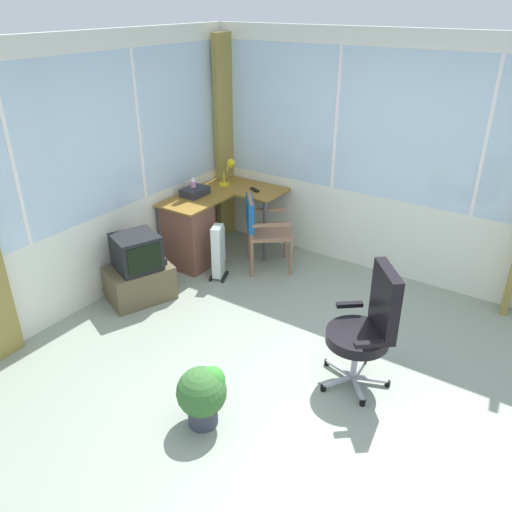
# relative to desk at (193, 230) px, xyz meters

# --- Properties ---
(ground) EXTENTS (5.27, 5.60, 0.06)m
(ground) POSITION_rel_desk_xyz_m (-1.09, -1.99, -0.45)
(ground) COLOR gray
(north_window_panel) EXTENTS (4.27, 0.07, 2.57)m
(north_window_panel) POSITION_rel_desk_xyz_m (-1.09, 0.34, 0.86)
(north_window_panel) COLOR silver
(north_window_panel) RESTS_ON ground
(east_window_panel) EXTENTS (0.07, 4.60, 2.57)m
(east_window_panel) POSITION_rel_desk_xyz_m (1.07, -1.99, 0.86)
(east_window_panel) COLOR silver
(east_window_panel) RESTS_ON ground
(curtain_corner) EXTENTS (0.31, 0.11, 2.47)m
(curtain_corner) POSITION_rel_desk_xyz_m (0.94, 0.21, 0.81)
(curtain_corner) COLOR olive
(curtain_corner) RESTS_ON ground
(desk) EXTENTS (1.33, 0.99, 0.77)m
(desk) POSITION_rel_desk_xyz_m (0.00, 0.00, 0.00)
(desk) COLOR olive
(desk) RESTS_ON ground
(desk_lamp) EXTENTS (0.23, 0.20, 0.32)m
(desk_lamp) POSITION_rel_desk_xyz_m (0.74, -0.01, 0.55)
(desk_lamp) COLOR yellow
(desk_lamp) RESTS_ON desk
(tv_remote) EXTENTS (0.11, 0.15, 0.02)m
(tv_remote) POSITION_rel_desk_xyz_m (0.71, -0.38, 0.36)
(tv_remote) COLOR black
(tv_remote) RESTS_ON desk
(spray_bottle) EXTENTS (0.06, 0.06, 0.22)m
(spray_bottle) POSITION_rel_desk_xyz_m (0.21, 0.14, 0.45)
(spray_bottle) COLOR pink
(spray_bottle) RESTS_ON desk
(paper_tray) EXTENTS (0.30, 0.23, 0.09)m
(paper_tray) POSITION_rel_desk_xyz_m (0.19, 0.10, 0.40)
(paper_tray) COLOR #2A2B31
(paper_tray) RESTS_ON desk
(wooden_armchair) EXTENTS (0.67, 0.68, 0.86)m
(wooden_armchair) POSITION_rel_desk_xyz_m (0.35, -0.68, 0.13)
(wooden_armchair) COLOR #8F684D
(wooden_armchair) RESTS_ON ground
(office_chair) EXTENTS (0.61, 0.61, 1.04)m
(office_chair) POSITION_rel_desk_xyz_m (-0.83, -2.50, 0.15)
(office_chair) COLOR #B7B7BF
(office_chair) RESTS_ON ground
(tv_on_stand) EXTENTS (0.76, 0.65, 0.73)m
(tv_on_stand) POSITION_rel_desk_xyz_m (-0.92, -0.05, -0.10)
(tv_on_stand) COLOR brown
(tv_on_stand) RESTS_ON ground
(space_heater) EXTENTS (0.29, 0.24, 0.63)m
(space_heater) POSITION_rel_desk_xyz_m (-0.09, -0.44, -0.10)
(space_heater) COLOR silver
(space_heater) RESTS_ON ground
(potted_plant) EXTENTS (0.37, 0.37, 0.48)m
(potted_plant) POSITION_rel_desk_xyz_m (-1.93, -1.70, -0.14)
(potted_plant) COLOR #3B3E4D
(potted_plant) RESTS_ON ground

